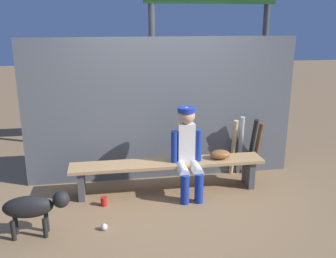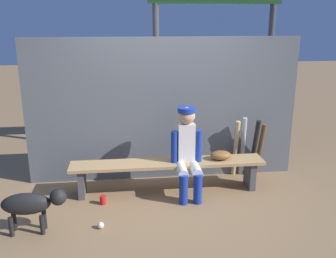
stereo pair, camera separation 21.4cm
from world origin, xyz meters
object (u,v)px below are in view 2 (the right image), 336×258
Objects in this scene: bat_wood_natural at (236,148)px; bat_aluminum_silver at (243,147)px; dugout_bench at (168,168)px; player_seated at (188,150)px; baseball at (101,225)px; dog at (31,204)px; bat_aluminum_black at (254,148)px; bat_wood_dark at (260,149)px; scoreboard at (220,2)px; cup_on_bench at (198,156)px; baseball_glove at (221,155)px; cup_on_ground at (103,200)px.

bat_aluminum_silver reaches higher than bat_wood_natural.
dugout_bench is at bearing -160.57° from bat_aluminum_silver.
player_seated is at bearing -147.96° from bat_wood_natural.
dog reaches higher than baseball.
dog is (-0.72, 0.02, 0.30)m from baseball.
bat_wood_dark is (0.12, 0.08, -0.04)m from bat_aluminum_black.
scoreboard reaches higher than bat_wood_natural.
bat_wood_dark reaches higher than dog.
dugout_bench is 23.27× the size of cup_on_bench.
player_seated is 0.50m from baseball_glove.
bat_wood_dark reaches higher than baseball.
player_seated reaches higher than baseball.
dugout_bench is 2.84× the size of bat_aluminum_black.
player_seated is 15.59× the size of baseball.
baseball_glove is 0.31m from cup_on_bench.
bat_wood_dark is at bearing 16.45° from cup_on_ground.
bat_wood_natural is at bearing 50.34° from baseball_glove.
bat_aluminum_black is 0.94m from cup_on_bench.
dugout_bench is 0.39m from player_seated.
bat_aluminum_silver is 1.00× the size of bat_aluminum_black.
bat_wood_natural is 2.30m from scoreboard.
bat_wood_dark is at bearing 21.29° from cup_on_bench.
cup_on_ground is (-1.56, -0.27, -0.43)m from baseball_glove.
bat_wood_dark is at bearing 15.70° from dugout_bench.
player_seated is 4.12× the size of baseball_glove.
dog is at bearing -157.02° from cup_on_bench.
bat_wood_natural is 2.03m from cup_on_ground.
cup_on_bench reaches higher than dugout_bench.
scoreboard reaches higher than dugout_bench.
cup_on_ground reaches higher than baseball.
player_seated is 1.28× the size of bat_aluminum_black.
cup_on_ground is at bearing -167.63° from cup_on_bench.
dugout_bench is 1.22m from bat_aluminum_silver.
bat_aluminum_silver is 0.26m from bat_wood_dark.
player_seated is 1.40× the size of bat_wood_dark.
player_seated is 1.28× the size of bat_aluminum_silver.
bat_wood_natural is 7.82× the size of cup_on_ground.
dog reaches higher than dugout_bench.
dugout_bench is at bearing 156.19° from player_seated.
bat_aluminum_silver is at bearing 6.80° from bat_wood_natural.
scoreboard reaches higher than baseball.
dog is (-0.72, -0.56, 0.28)m from cup_on_ground.
baseball is at bearing -147.92° from bat_aluminum_silver.
cup_on_bench is at bearing -160.57° from bat_aluminum_black.
bat_wood_dark is 0.98× the size of dog.
dog is (-2.55, -2.26, -2.14)m from scoreboard.
player_seated is 1.44m from baseball.
bat_wood_natural is 0.96× the size of bat_aluminum_silver.
player_seated is 1.24m from cup_on_ground.
dugout_bench is at bearing -166.19° from bat_aluminum_black.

